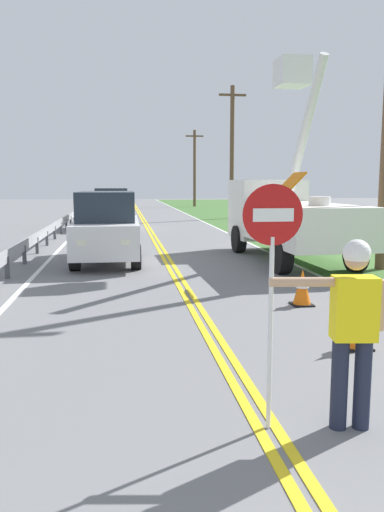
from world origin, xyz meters
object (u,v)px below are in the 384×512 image
at_px(traffic_cone_mid, 302,288).
at_px(utility_bucket_truck, 286,213).
at_px(flagger_worker, 353,322).
at_px(oncoming_suv_nearest, 107,227).
at_px(utility_pole_far, 195,167).
at_px(traffic_cone_lead, 356,325).
at_px(utility_pole_mid, 232,150).
at_px(stop_sign_paddle, 272,252).
at_px(oncoming_suv_second, 111,208).

bearing_deg(traffic_cone_mid, utility_bucket_truck, 74.89).
height_order(flagger_worker, oncoming_suv_nearest, oncoming_suv_nearest).
distance_m(oncoming_suv_nearest, traffic_cone_mid, 7.22).
relative_size(utility_pole_far, traffic_cone_mid, 11.03).
relative_size(utility_pole_far, traffic_cone_lead, 11.03).
distance_m(utility_pole_mid, traffic_cone_lead, 27.75).
relative_size(utility_pole_mid, utility_pole_far, 1.12).
bearing_deg(utility_bucket_truck, utility_pole_mid, 83.02).
distance_m(stop_sign_paddle, utility_pole_far, 48.34).
xyz_separation_m(stop_sign_paddle, utility_pole_far, (6.06, 47.90, 2.33)).
relative_size(oncoming_suv_second, traffic_cone_lead, 6.65).
distance_m(oncoming_suv_nearest, oncoming_suv_second, 11.91).
relative_size(utility_bucket_truck, utility_pole_far, 0.89).
relative_size(utility_bucket_truck, traffic_cone_mid, 9.84).
xyz_separation_m(stop_sign_paddle, oncoming_suv_nearest, (-1.81, 10.84, -0.65)).
bearing_deg(traffic_cone_lead, stop_sign_paddle, -131.46).
distance_m(utility_bucket_truck, oncoming_suv_second, 13.27).
distance_m(utility_pole_far, traffic_cone_lead, 46.06).
distance_m(oncoming_suv_second, utility_pole_mid, 10.82).
relative_size(flagger_worker, traffic_cone_mid, 2.61).
height_order(utility_pole_mid, traffic_cone_lead, utility_pole_mid).
xyz_separation_m(stop_sign_paddle, traffic_cone_lead, (1.92, 2.17, -1.37)).
distance_m(flagger_worker, oncoming_suv_nearest, 11.23).
height_order(oncoming_suv_second, traffic_cone_lead, oncoming_suv_second).
xyz_separation_m(utility_bucket_truck, oncoming_suv_nearest, (-5.48, 0.11, -0.37)).
height_order(utility_bucket_truck, utility_pole_mid, utility_pole_mid).
relative_size(oncoming_suv_second, utility_pole_mid, 0.54).
height_order(utility_pole_far, traffic_cone_mid, utility_pole_far).
relative_size(flagger_worker, stop_sign_paddle, 0.78).
distance_m(oncoming_suv_nearest, utility_pole_mid, 20.33).
xyz_separation_m(oncoming_suv_second, utility_pole_mid, (7.88, 6.56, 3.47)).
height_order(flagger_worker, traffic_cone_lead, flagger_worker).
bearing_deg(stop_sign_paddle, traffic_cone_mid, 66.69).
bearing_deg(stop_sign_paddle, oncoming_suv_nearest, 99.50).
distance_m(flagger_worker, utility_bucket_truck, 11.22).
height_order(stop_sign_paddle, oncoming_suv_nearest, stop_sign_paddle).
bearing_deg(utility_pole_mid, traffic_cone_mid, -98.99).
height_order(oncoming_suv_nearest, traffic_cone_mid, oncoming_suv_nearest).
height_order(stop_sign_paddle, traffic_cone_lead, stop_sign_paddle).
height_order(utility_bucket_truck, traffic_cone_mid, utility_bucket_truck).
height_order(stop_sign_paddle, oncoming_suv_second, stop_sign_paddle).
bearing_deg(oncoming_suv_second, flagger_worker, -83.26).
bearing_deg(utility_pole_far, traffic_cone_mid, -95.31).
distance_m(flagger_worker, oncoming_suv_second, 23.01).
distance_m(utility_bucket_truck, traffic_cone_mid, 6.26).
bearing_deg(flagger_worker, stop_sign_paddle, 172.58).
distance_m(flagger_worker, utility_pole_mid, 30.06).
bearing_deg(oncoming_suv_second, oncoming_suv_nearest, -89.39).
xyz_separation_m(oncoming_suv_nearest, oncoming_suv_second, (-0.13, 11.91, 0.00)).
relative_size(oncoming_suv_nearest, traffic_cone_lead, 6.61).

